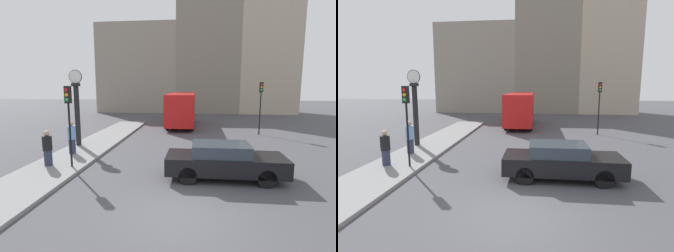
% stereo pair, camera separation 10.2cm
% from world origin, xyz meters
% --- Properties ---
extents(ground_plane, '(120.00, 120.00, 0.00)m').
position_xyz_m(ground_plane, '(0.00, 0.00, 0.00)').
color(ground_plane, '#47474C').
extents(sidewalk_corner, '(2.71, 20.50, 0.14)m').
position_xyz_m(sidewalk_corner, '(-5.99, 8.25, 0.07)').
color(sidewalk_corner, gray).
rests_on(sidewalk_corner, ground_plane).
extents(building_row, '(26.81, 5.00, 19.08)m').
position_xyz_m(building_row, '(1.10, 30.21, 8.12)').
color(building_row, gray).
rests_on(building_row, ground_plane).
extents(sedan_car, '(4.77, 1.86, 1.48)m').
position_xyz_m(sedan_car, '(1.59, 3.32, 0.76)').
color(sedan_car, black).
rests_on(sedan_car, ground_plane).
extents(bus_distant, '(2.43, 8.04, 3.04)m').
position_xyz_m(bus_distant, '(-0.99, 17.25, 1.72)').
color(bus_distant, red).
rests_on(bus_distant, ground_plane).
extents(traffic_light_near, '(0.26, 0.24, 3.64)m').
position_xyz_m(traffic_light_near, '(-5.18, 3.75, 2.75)').
color(traffic_light_near, black).
rests_on(traffic_light_near, sidewalk_corner).
extents(traffic_light_far, '(0.26, 0.24, 4.03)m').
position_xyz_m(traffic_light_far, '(5.27, 13.48, 2.87)').
color(traffic_light_far, black).
rests_on(traffic_light_far, ground_plane).
extents(street_clock, '(0.81, 0.40, 4.58)m').
position_xyz_m(street_clock, '(-6.78, 7.90, 2.39)').
color(street_clock, black).
rests_on(street_clock, sidewalk_corner).
extents(pedestrian_black_jacket, '(0.42, 0.42, 1.64)m').
position_xyz_m(pedestrian_black_jacket, '(-6.34, 3.82, 0.94)').
color(pedestrian_black_jacket, '#2D334C').
rests_on(pedestrian_black_jacket, sidewalk_corner).
extents(pedestrian_blue_stripe, '(0.42, 0.42, 1.77)m').
position_xyz_m(pedestrian_blue_stripe, '(-6.25, 6.00, 1.01)').
color(pedestrian_blue_stripe, '#2D334C').
rests_on(pedestrian_blue_stripe, sidewalk_corner).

